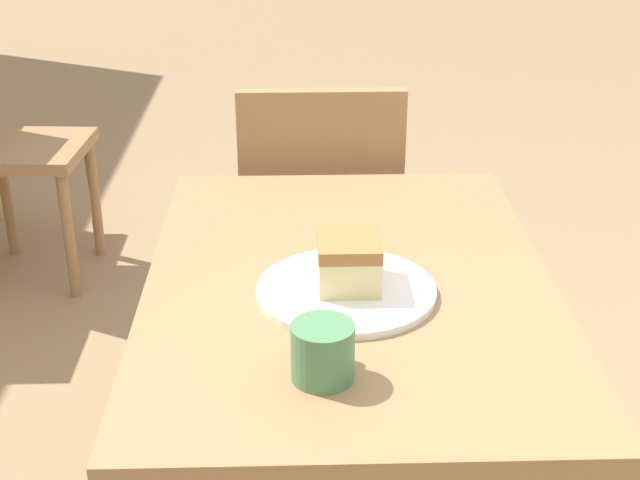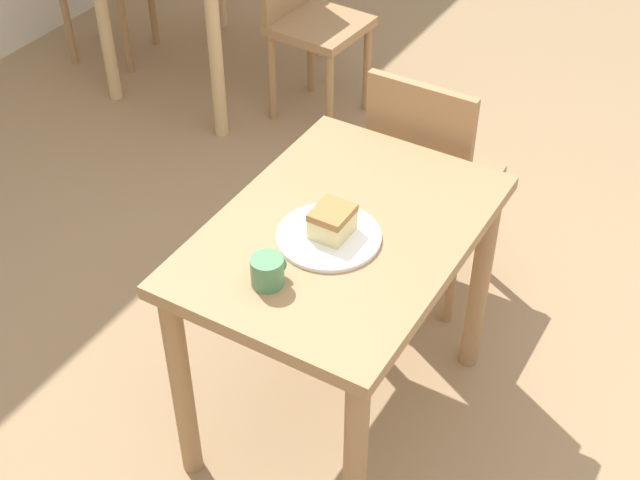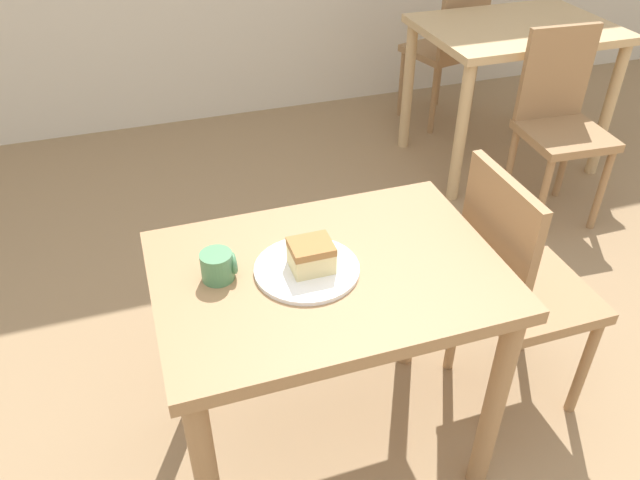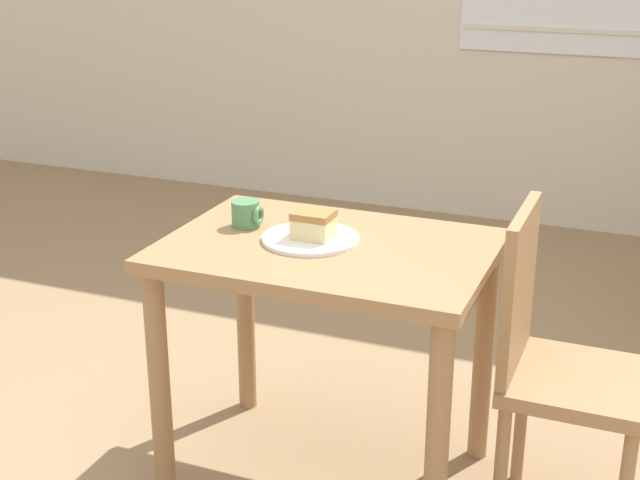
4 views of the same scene
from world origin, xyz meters
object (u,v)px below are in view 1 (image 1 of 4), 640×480
Objects in this scene: chair_far_corner at (5,136)px; plate at (346,291)px; chair_near_window at (320,248)px; coffee_mug at (323,350)px; dining_table_near at (348,349)px; cake_slice at (349,261)px.

plate is (-1.55, -1.00, 0.26)m from chair_far_corner.
coffee_mug is at bearing 88.49° from chair_near_window.
dining_table_near is 0.15m from plate.
chair_near_window is 1.00× the size of chair_far_corner.
chair_far_corner is 2.03m from coffee_mug.
chair_near_window is (0.63, 0.03, -0.12)m from dining_table_near.
chair_near_window and chair_far_corner have the same top height.
chair_far_corner is (0.86, 0.98, 0.00)m from chair_near_window.
dining_table_near is 0.65m from chair_near_window.
chair_near_window is 8.32× the size of cake_slice.
plate is at bearing 159.74° from cake_slice.
cake_slice reaches higher than dining_table_near.
cake_slice is at bearing -20.26° from plate.
chair_near_window is at bearing 2.49° from dining_table_near.
chair_far_corner is at bearing 32.83° from plate.
chair_near_window is 0.74m from cake_slice.
chair_near_window is 3.29× the size of plate.
cake_slice is (-1.54, -1.00, 0.30)m from chair_far_corner.
plate reaches higher than dining_table_near.
chair_far_corner is at bearing -41.26° from chair_near_window.
chair_near_window is at bearing 1.95° from cake_slice.
dining_table_near is at bearing -142.37° from chair_far_corner.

